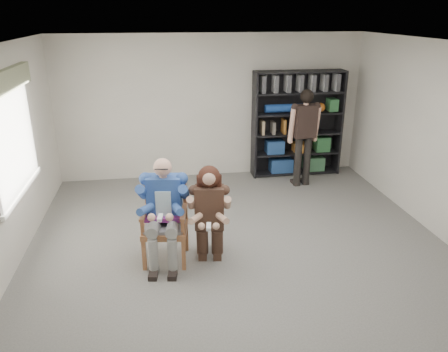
{
  "coord_description": "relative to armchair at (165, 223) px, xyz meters",
  "views": [
    {
      "loc": [
        -1.05,
        -4.94,
        3.18
      ],
      "look_at": [
        -0.2,
        0.6,
        1.05
      ],
      "focal_mm": 35.0,
      "sensor_mm": 36.0,
      "label": 1
    }
  ],
  "objects": [
    {
      "name": "room_shell",
      "position": [
        1.04,
        -0.28,
        0.84
      ],
      "size": [
        6.0,
        7.0,
        2.8
      ],
      "primitive_type": null,
      "color": "silver",
      "rests_on": "ground"
    },
    {
      "name": "floor",
      "position": [
        1.04,
        -0.28,
        -0.56
      ],
      "size": [
        6.0,
        7.0,
        0.01
      ],
      "primitive_type": "cube",
      "color": "#605E59",
      "rests_on": "ground"
    },
    {
      "name": "window_left",
      "position": [
        -1.91,
        0.72,
        1.07
      ],
      "size": [
        0.16,
        2.0,
        1.75
      ],
      "primitive_type": null,
      "color": "white",
      "rests_on": "room_shell"
    },
    {
      "name": "armchair",
      "position": [
        0.0,
        0.0,
        0.0
      ],
      "size": [
        0.73,
        0.71,
        1.11
      ],
      "primitive_type": null,
      "rotation": [
        0.0,
        0.0,
        -0.14
      ],
      "color": "#A8663C",
      "rests_on": "floor"
    },
    {
      "name": "seated_man",
      "position": [
        0.0,
        -0.0,
        0.17
      ],
      "size": [
        0.74,
        0.95,
        1.45
      ],
      "primitive_type": null,
      "rotation": [
        0.0,
        0.0,
        -0.14
      ],
      "color": "#243F91",
      "rests_on": "floor"
    },
    {
      "name": "kneeling_woman",
      "position": [
        0.58,
        -0.12,
        0.11
      ],
      "size": [
        0.68,
        0.96,
        1.33
      ],
      "primitive_type": null,
      "rotation": [
        0.0,
        0.0,
        -0.14
      ],
      "color": "#3C261D",
      "rests_on": "floor"
    },
    {
      "name": "bookshelf",
      "position": [
        2.74,
        3.0,
        0.49
      ],
      "size": [
        1.8,
        0.38,
        2.1
      ],
      "primitive_type": null,
      "color": "black",
      "rests_on": "floor"
    },
    {
      "name": "standing_man",
      "position": [
        2.67,
        2.36,
        0.36
      ],
      "size": [
        0.6,
        0.39,
        1.84
      ],
      "primitive_type": null,
      "rotation": [
        0.0,
        0.0,
        0.13
      ],
      "color": "black",
      "rests_on": "floor"
    }
  ]
}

